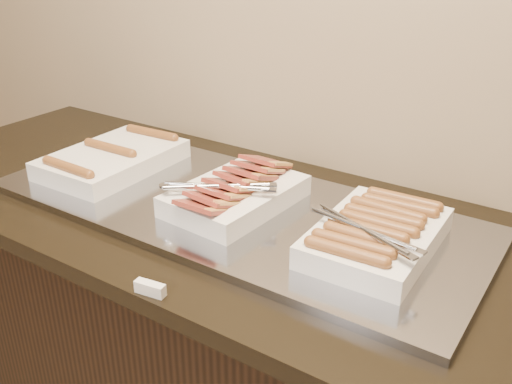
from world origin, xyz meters
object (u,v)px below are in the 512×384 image
Objects in this scene: warming_tray at (231,207)px; dish_center at (235,193)px; dish_right at (375,234)px; counter at (233,355)px; dish_left at (113,159)px.

dish_center is (0.01, -0.00, 0.04)m from warming_tray.
dish_right is at bearing 3.92° from dish_center.
counter is 0.46m from warming_tray.
counter is 0.63m from dish_left.
dish_left is 0.41m from dish_center.
counter is 5.53× the size of dish_left.
dish_center reaches higher than dish_left.
dish_right is (0.77, -0.00, 0.01)m from dish_left.
dish_right is at bearing -0.67° from counter.
warming_tray is (0.00, 0.00, 0.46)m from counter.
dish_center is (0.02, -0.00, 0.50)m from counter.
dish_right is at bearing -0.68° from warming_tray.
dish_center is at bearing -1.65° from dish_left.
warming_tray is at bearing -1.00° from dish_left.
dish_left is 1.08× the size of dish_center.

